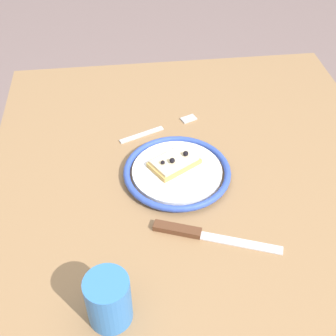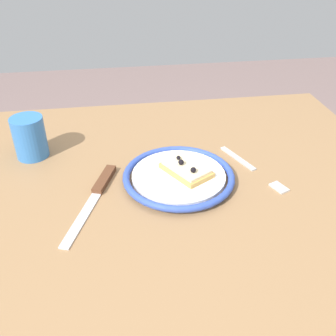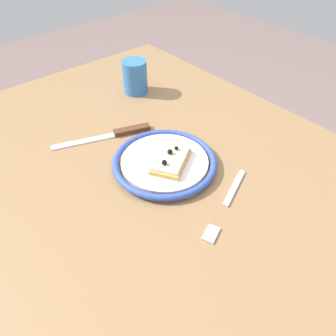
% 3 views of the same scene
% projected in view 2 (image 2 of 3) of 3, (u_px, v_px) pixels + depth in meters
% --- Properties ---
extents(dining_table, '(1.05, 0.88, 0.74)m').
position_uv_depth(dining_table, '(158.00, 228.00, 0.79)').
color(dining_table, '#936D47').
rests_on(dining_table, ground_plane).
extents(plate, '(0.23, 0.23, 0.02)m').
position_uv_depth(plate, '(179.00, 177.00, 0.78)').
color(plate, white).
rests_on(plate, dining_table).
extents(pizza_slice_near, '(0.11, 0.12, 0.03)m').
position_uv_depth(pizza_slice_near, '(186.00, 169.00, 0.78)').
color(pizza_slice_near, tan).
rests_on(pizza_slice_near, plate).
extents(knife, '(0.10, 0.23, 0.01)m').
position_uv_depth(knife, '(99.00, 189.00, 0.75)').
color(knife, silver).
rests_on(knife, dining_table).
extents(fork, '(0.09, 0.19, 0.00)m').
position_uv_depth(fork, '(252.00, 168.00, 0.82)').
color(fork, '#BABABA').
rests_on(fork, dining_table).
extents(cup, '(0.07, 0.07, 0.09)m').
position_uv_depth(cup, '(30.00, 137.00, 0.84)').
color(cup, '#3372BF').
rests_on(cup, dining_table).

